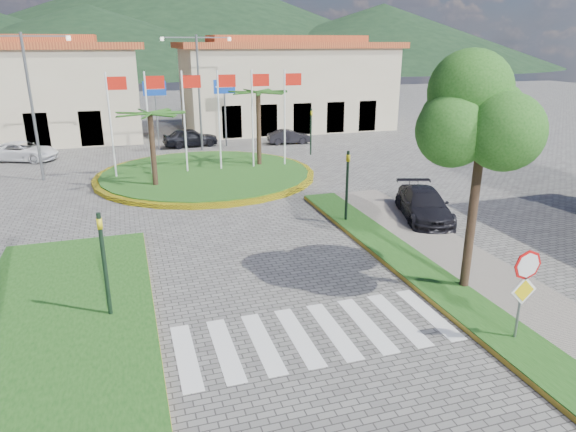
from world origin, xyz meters
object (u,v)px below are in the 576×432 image
object	(u,v)px
roundabout_island	(206,174)
white_van	(23,151)
car_dark_a	(191,137)
car_side_right	(424,205)
deciduous_tree	(483,127)
stop_sign	(525,282)
car_dark_b	(289,137)

from	to	relation	value
roundabout_island	white_van	bearing A→B (deg)	143.71
car_dark_a	car_side_right	xyz separation A→B (m)	(7.61, -20.16, -0.02)
roundabout_island	car_dark_a	bearing A→B (deg)	87.70
deciduous_tree	car_dark_a	size ratio (longest dim) A/B	1.68
roundabout_island	car_side_right	world-z (taller)	roundabout_island
deciduous_tree	car_dark_a	xyz separation A→B (m)	(-5.11, 26.59, -4.49)
white_van	car_side_right	size ratio (longest dim) A/B	0.98
stop_sign	deciduous_tree	world-z (taller)	deciduous_tree
car_dark_b	stop_sign	bearing A→B (deg)	178.46
car_dark_a	white_van	bearing A→B (deg)	90.98
roundabout_island	car_side_right	xyz separation A→B (m)	(7.99, -10.57, 0.50)
car_side_right	white_van	bearing A→B (deg)	153.05
white_van	car_side_right	distance (m)	26.49
car_dark_a	stop_sign	bearing A→B (deg)	-178.38
roundabout_island	car_dark_a	size ratio (longest dim) A/B	3.14
white_van	roundabout_island	bearing A→B (deg)	-103.69
deciduous_tree	car_side_right	xyz separation A→B (m)	(2.50, 6.43, -4.50)
stop_sign	car_dark_a	size ratio (longest dim) A/B	0.66
stop_sign	white_van	bearing A→B (deg)	119.39
car_dark_a	car_dark_b	world-z (taller)	car_dark_a
roundabout_island	white_van	xyz separation A→B (m)	(-10.90, 8.00, 0.45)
car_side_right	car_dark_a	bearing A→B (deg)	128.23
white_van	car_dark_b	xyz separation A→B (m)	(18.70, 0.37, -0.08)
stop_sign	car_side_right	distance (m)	10.03
stop_sign	white_van	xyz separation A→B (m)	(-15.79, 28.04, -1.16)
car_dark_a	car_dark_b	distance (m)	7.52
deciduous_tree	white_van	bearing A→B (deg)	123.25
stop_sign	deciduous_tree	xyz separation A→B (m)	(0.60, 3.04, 3.38)
white_van	car_side_right	xyz separation A→B (m)	(18.89, -18.57, 0.04)
car_side_right	roundabout_island	bearing A→B (deg)	144.66
deciduous_tree	car_dark_b	size ratio (longest dim) A/B	2.06
white_van	car_dark_b	distance (m)	18.70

